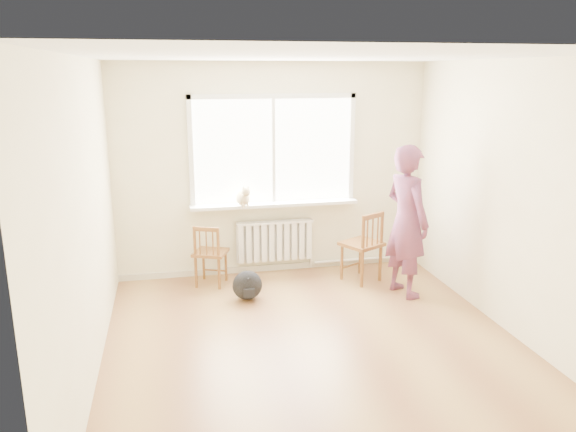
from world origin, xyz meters
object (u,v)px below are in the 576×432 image
chair_left (210,255)px  cat (243,197)px  backpack (247,285)px  person (407,221)px  chair_right (365,246)px

chair_left → cat: 0.83m
cat → backpack: cat is taller
chair_left → person: 2.41m
chair_right → backpack: bearing=-17.9°
chair_left → cat: size_ratio=1.92×
chair_right → backpack: chair_right is taller
chair_left → chair_right: chair_right is taller
cat → chair_left: bearing=-167.5°
chair_left → cat: bearing=-134.8°
chair_right → chair_left: bearing=-36.0°
chair_right → person: person is taller
chair_right → cat: cat is taller
chair_right → person: (0.33, -0.48, 0.44)m
chair_left → backpack: 0.70m
chair_right → backpack: 1.57m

